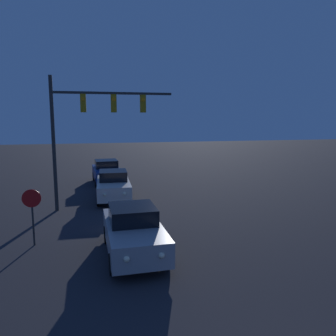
# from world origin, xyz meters

# --- Properties ---
(car_near) EXTENTS (1.93, 4.31, 1.66)m
(car_near) POSITION_xyz_m (-1.94, 7.86, 0.83)
(car_near) COLOR #99999E
(car_near) RESTS_ON ground_plane
(car_mid) EXTENTS (1.97, 4.33, 1.66)m
(car_mid) POSITION_xyz_m (-2.12, 15.82, 0.83)
(car_mid) COLOR beige
(car_mid) RESTS_ON ground_plane
(car_far) EXTENTS (2.05, 4.36, 1.66)m
(car_far) POSITION_xyz_m (-2.28, 20.84, 0.83)
(car_far) COLOR navy
(car_far) RESTS_ON ground_plane
(traffic_signal_mast) EXTENTS (6.07, 0.30, 6.72)m
(traffic_signal_mast) POSITION_xyz_m (-3.35, 14.13, 4.63)
(traffic_signal_mast) COLOR #2D2D2D
(traffic_signal_mast) RESTS_ON ground_plane
(stop_sign) EXTENTS (0.67, 0.07, 2.12)m
(stop_sign) POSITION_xyz_m (-5.43, 9.46, 1.47)
(stop_sign) COLOR #2D2D2D
(stop_sign) RESTS_ON ground_plane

